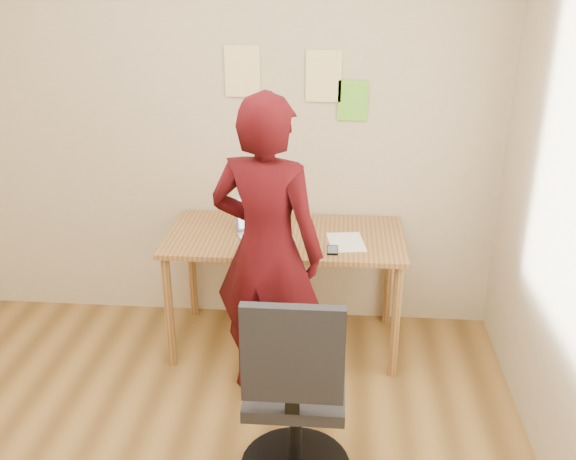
# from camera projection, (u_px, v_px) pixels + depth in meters

# --- Properties ---
(room) EXTENTS (3.58, 3.58, 2.78)m
(room) POSITION_uv_depth(u_px,v_px,m) (130.00, 224.00, 2.32)
(room) COLOR brown
(room) RESTS_ON ground
(desk) EXTENTS (1.40, 0.70, 0.74)m
(desk) POSITION_uv_depth(u_px,v_px,m) (285.00, 248.00, 3.82)
(desk) COLOR olive
(desk) RESTS_ON ground
(laptop) EXTENTS (0.38, 0.37, 0.22)m
(laptop) POSITION_uv_depth(u_px,v_px,m) (263.00, 227.00, 3.77)
(laptop) COLOR #B9B9C1
(laptop) RESTS_ON desk
(paper_sheet) EXTENTS (0.24, 0.31, 0.00)m
(paper_sheet) POSITION_uv_depth(u_px,v_px,m) (346.00, 242.00, 3.69)
(paper_sheet) COLOR white
(paper_sheet) RESTS_ON desk
(phone) EXTENTS (0.06, 0.12, 0.01)m
(phone) POSITION_uv_depth(u_px,v_px,m) (332.00, 250.00, 3.57)
(phone) COLOR black
(phone) RESTS_ON desk
(wall_note_left) EXTENTS (0.21, 0.00, 0.30)m
(wall_note_left) POSITION_uv_depth(u_px,v_px,m) (242.00, 71.00, 3.80)
(wall_note_left) COLOR #F9E395
(wall_note_left) RESTS_ON room
(wall_note_mid) EXTENTS (0.21, 0.00, 0.30)m
(wall_note_mid) POSITION_uv_depth(u_px,v_px,m) (324.00, 76.00, 3.77)
(wall_note_mid) COLOR #F9E395
(wall_note_mid) RESTS_ON room
(wall_note_right) EXTENTS (0.18, 0.00, 0.24)m
(wall_note_right) POSITION_uv_depth(u_px,v_px,m) (353.00, 101.00, 3.81)
(wall_note_right) COLOR #6FD730
(wall_note_right) RESTS_ON room
(office_chair) EXTENTS (0.52, 0.52, 1.00)m
(office_chair) POSITION_uv_depth(u_px,v_px,m) (295.00, 404.00, 2.83)
(office_chair) COLOR black
(office_chair) RESTS_ON ground
(person) EXTENTS (0.70, 0.55, 1.68)m
(person) POSITION_uv_depth(u_px,v_px,m) (267.00, 251.00, 3.33)
(person) COLOR #3A070B
(person) RESTS_ON ground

